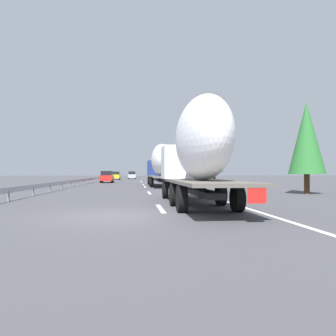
% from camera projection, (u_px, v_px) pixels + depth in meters
% --- Properties ---
extents(ground_plane, '(260.00, 260.00, 0.00)m').
position_uv_depth(ground_plane, '(131.00, 182.00, 51.00)').
color(ground_plane, '#424247').
extents(lane_stripe_0, '(3.20, 0.20, 0.01)m').
position_uv_depth(lane_stripe_0, '(161.00, 208.00, 13.40)').
color(lane_stripe_0, white).
rests_on(lane_stripe_0, ground_plane).
extents(lane_stripe_1, '(3.20, 0.20, 0.01)m').
position_uv_depth(lane_stripe_1, '(149.00, 193.00, 23.96)').
color(lane_stripe_1, white).
rests_on(lane_stripe_1, ground_plane).
extents(lane_stripe_2, '(3.20, 0.20, 0.01)m').
position_uv_depth(lane_stripe_2, '(145.00, 187.00, 34.28)').
color(lane_stripe_2, white).
rests_on(lane_stripe_2, ground_plane).
extents(lane_stripe_3, '(3.20, 0.20, 0.01)m').
position_uv_depth(lane_stripe_3, '(143.00, 185.00, 40.76)').
color(lane_stripe_3, white).
rests_on(lane_stripe_3, ground_plane).
extents(lane_stripe_4, '(3.20, 0.20, 0.01)m').
position_uv_depth(lane_stripe_4, '(141.00, 182.00, 52.98)').
color(lane_stripe_4, white).
rests_on(lane_stripe_4, ground_plane).
extents(lane_stripe_5, '(3.20, 0.20, 0.01)m').
position_uv_depth(lane_stripe_5, '(141.00, 181.00, 57.29)').
color(lane_stripe_5, white).
rests_on(lane_stripe_5, ground_plane).
extents(edge_line_right, '(110.00, 0.20, 0.01)m').
position_uv_depth(edge_line_right, '(162.00, 181.00, 56.55)').
color(edge_line_right, white).
rests_on(edge_line_right, ground_plane).
extents(truck_lead, '(14.03, 2.55, 4.67)m').
position_uv_depth(truck_lead, '(161.00, 163.00, 35.76)').
color(truck_lead, navy).
rests_on(truck_lead, ground_plane).
extents(truck_trailing, '(12.02, 2.55, 4.79)m').
position_uv_depth(truck_trailing, '(198.00, 149.00, 14.59)').
color(truck_trailing, silver).
rests_on(truck_trailing, ground_plane).
extents(car_yellow_coupe, '(4.07, 1.89, 1.81)m').
position_uv_depth(car_yellow_coupe, '(116.00, 176.00, 70.36)').
color(car_yellow_coupe, gold).
rests_on(car_yellow_coupe, ground_plane).
extents(car_black_suv, '(4.32, 1.86, 1.98)m').
position_uv_depth(car_black_suv, '(132.00, 175.00, 100.83)').
color(car_black_suv, black).
rests_on(car_black_suv, ground_plane).
extents(car_silver_hatch, '(4.36, 1.91, 1.88)m').
position_uv_depth(car_silver_hatch, '(132.00, 175.00, 78.89)').
color(car_silver_hatch, '#ADB2B7').
rests_on(car_silver_hatch, ground_plane).
extents(car_red_compact, '(4.58, 1.85, 1.81)m').
position_uv_depth(car_red_compact, '(107.00, 177.00, 48.89)').
color(car_red_compact, red).
rests_on(car_red_compact, ground_plane).
extents(road_sign, '(0.10, 0.90, 3.07)m').
position_uv_depth(road_sign, '(170.00, 169.00, 53.50)').
color(road_sign, gray).
rests_on(road_sign, ground_plane).
extents(tree_0, '(3.24, 3.24, 6.26)m').
position_uv_depth(tree_0, '(184.00, 163.00, 73.52)').
color(tree_0, '#472D19').
rests_on(tree_0, ground_plane).
extents(tree_1, '(2.59, 2.59, 6.70)m').
position_uv_depth(tree_1, '(307.00, 138.00, 22.95)').
color(tree_1, '#472D19').
rests_on(tree_1, ground_plane).
extents(tree_2, '(3.98, 3.98, 6.04)m').
position_uv_depth(tree_2, '(204.00, 161.00, 55.90)').
color(tree_2, '#472D19').
rests_on(tree_2, ground_plane).
extents(tree_3, '(2.75, 2.75, 7.17)m').
position_uv_depth(tree_3, '(214.00, 155.00, 49.34)').
color(tree_3, '#472D19').
rests_on(tree_3, ground_plane).
extents(guardrail_median, '(94.00, 0.10, 0.76)m').
position_uv_depth(guardrail_median, '(95.00, 178.00, 53.37)').
color(guardrail_median, '#9EA0A5').
rests_on(guardrail_median, ground_plane).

